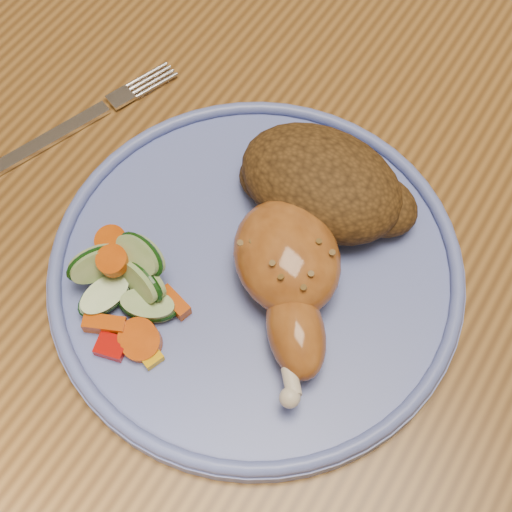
% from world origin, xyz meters
% --- Properties ---
extents(ground, '(4.00, 4.00, 0.00)m').
position_xyz_m(ground, '(0.00, 0.00, 0.00)').
color(ground, '#56371D').
rests_on(ground, ground).
extents(dining_table, '(0.90, 1.40, 0.75)m').
position_xyz_m(dining_table, '(0.00, 0.00, 0.67)').
color(dining_table, brown).
rests_on(dining_table, ground).
extents(plate, '(0.30, 0.30, 0.01)m').
position_xyz_m(plate, '(-0.08, -0.13, 0.76)').
color(plate, '#5867B4').
rests_on(plate, dining_table).
extents(plate_rim, '(0.30, 0.30, 0.01)m').
position_xyz_m(plate_rim, '(-0.08, -0.13, 0.77)').
color(plate_rim, '#5867B4').
rests_on(plate_rim, plate).
extents(chicken_leg, '(0.13, 0.15, 0.05)m').
position_xyz_m(chicken_leg, '(-0.06, -0.13, 0.78)').
color(chicken_leg, '#A15921').
rests_on(chicken_leg, plate).
extents(rice_pilaf, '(0.13, 0.09, 0.05)m').
position_xyz_m(rice_pilaf, '(-0.07, -0.06, 0.78)').
color(rice_pilaf, '#492E12').
rests_on(rice_pilaf, plate).
extents(vegetable_pile, '(0.10, 0.09, 0.05)m').
position_xyz_m(vegetable_pile, '(-0.15, -0.20, 0.77)').
color(vegetable_pile, '#A50A05').
rests_on(vegetable_pile, plate).
extents(fork, '(0.07, 0.15, 0.00)m').
position_xyz_m(fork, '(-0.28, -0.09, 0.75)').
color(fork, silver).
rests_on(fork, dining_table).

